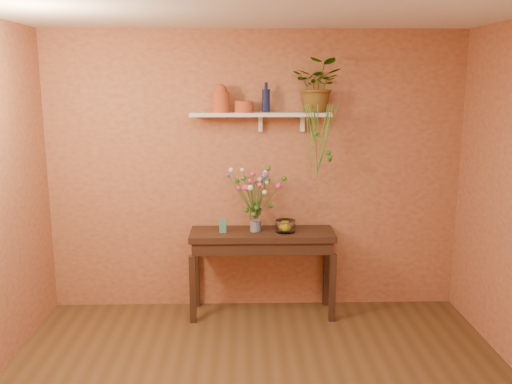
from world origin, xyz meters
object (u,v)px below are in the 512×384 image
object	(u,v)px
spider_plant	(318,85)
glass_vase	(256,222)
sideboard	(262,243)
bouquet	(257,187)
terracotta_jug	(221,99)
blue_bottle	(266,100)
glass_bowl	(285,226)

from	to	relation	value
spider_plant	glass_vase	size ratio (longest dim) A/B	2.22
sideboard	spider_plant	xyz separation A→B (m)	(0.52, 0.13, 1.48)
sideboard	glass_vase	size ratio (longest dim) A/B	6.12
spider_plant	bouquet	distance (m)	1.10
terracotta_jug	spider_plant	world-z (taller)	spider_plant
bouquet	glass_vase	bearing A→B (deg)	135.32
blue_bottle	spider_plant	bearing A→B (deg)	0.42
sideboard	bouquet	bearing A→B (deg)	-175.53
terracotta_jug	bouquet	xyz separation A→B (m)	(0.33, -0.10, -0.81)
blue_bottle	glass_vase	xyz separation A→B (m)	(-0.10, -0.12, -1.13)
glass_vase	bouquet	world-z (taller)	bouquet
glass_vase	bouquet	size ratio (longest dim) A/B	0.39
sideboard	glass_bowl	size ratio (longest dim) A/B	7.27
sideboard	glass_bowl	world-z (taller)	glass_bowl
blue_bottle	glass_bowl	world-z (taller)	blue_bottle
blue_bottle	glass_bowl	xyz separation A→B (m)	(0.18, -0.15, -1.17)
glass_vase	bouquet	distance (m)	0.33
glass_vase	bouquet	bearing A→B (deg)	-44.68
glass_vase	glass_bowl	bearing A→B (deg)	-5.11
sideboard	glass_bowl	bearing A→B (deg)	-5.14
terracotta_jug	glass_bowl	xyz separation A→B (m)	(0.60, -0.11, -1.18)
glass_vase	glass_bowl	xyz separation A→B (m)	(0.28, -0.03, -0.04)
glass_vase	sideboard	bearing A→B (deg)	-5.01
terracotta_jug	bouquet	world-z (taller)	terracotta_jug
spider_plant	glass_bowl	bearing A→B (deg)	-153.22
sideboard	bouquet	size ratio (longest dim) A/B	2.39
spider_plant	blue_bottle	bearing A→B (deg)	-179.58
blue_bottle	spider_plant	xyz separation A→B (m)	(0.48, 0.00, 0.13)
bouquet	sideboard	bearing A→B (deg)	4.47
sideboard	blue_bottle	world-z (taller)	blue_bottle
glass_vase	glass_bowl	world-z (taller)	glass_vase
blue_bottle	glass_bowl	distance (m)	1.19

